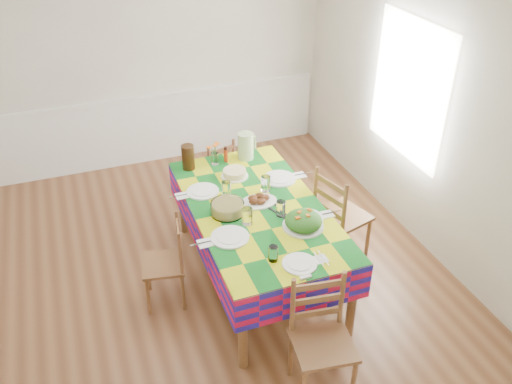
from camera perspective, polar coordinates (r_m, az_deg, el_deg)
room at (r=4.61m, az=-5.81°, el=4.05°), size 4.58×5.08×2.78m
wainscot at (r=7.18m, az=-10.77°, el=6.81°), size 4.41×0.06×0.92m
window_right at (r=5.69m, az=15.76°, el=10.35°), size 0.00×1.40×1.40m
dining_table at (r=4.89m, az=0.10°, el=-2.46°), size 1.14×2.11×0.82m
setting_near_head at (r=4.21m, az=3.68°, el=-7.13°), size 0.44×0.30×0.13m
setting_left_near at (r=4.51m, az=-2.17°, el=-3.95°), size 0.58×0.35×0.15m
setting_left_far at (r=5.02m, az=-4.82°, el=0.16°), size 0.55×0.33×0.15m
setting_right_near at (r=4.70m, az=4.44°, el=-2.37°), size 0.56×0.32×0.14m
setting_right_far at (r=5.16m, az=2.05°, el=1.26°), size 0.60×0.34×0.15m
meat_platter at (r=4.88m, az=0.26°, el=-0.86°), size 0.34×0.25×0.07m
salad_platter at (r=4.58m, az=5.00°, el=-3.10°), size 0.35×0.35×0.15m
pasta_bowl at (r=4.73m, az=-3.02°, el=-1.70°), size 0.30×0.30×0.11m
cake at (r=5.27m, az=-2.26°, el=1.97°), size 0.27×0.27×0.07m
serving_utensils at (r=4.78m, az=2.31°, el=-1.99°), size 0.15×0.34×0.01m
flower_vase at (r=5.47m, az=-4.41°, el=3.88°), size 0.15×0.12×0.24m
hot_sauce at (r=5.51m, az=-3.21°, el=3.99°), size 0.04×0.04×0.17m
green_pitcher at (r=5.54m, az=-1.10°, el=4.87°), size 0.16×0.16×0.28m
tea_pitcher at (r=5.40m, az=-7.16°, el=3.66°), size 0.13×0.13×0.25m
name_card at (r=4.10m, az=5.25°, el=-8.92°), size 0.09×0.03×0.02m
chair_near at (r=4.14m, az=6.89°, el=-15.22°), size 0.49×0.47×0.99m
chair_far at (r=6.14m, az=-4.20°, el=1.94°), size 0.46×0.45×0.85m
chair_left at (r=4.90m, az=-9.32°, el=-7.41°), size 0.42×0.44×0.86m
chair_right at (r=5.31m, az=8.72°, el=-2.62°), size 0.55×0.56×1.04m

